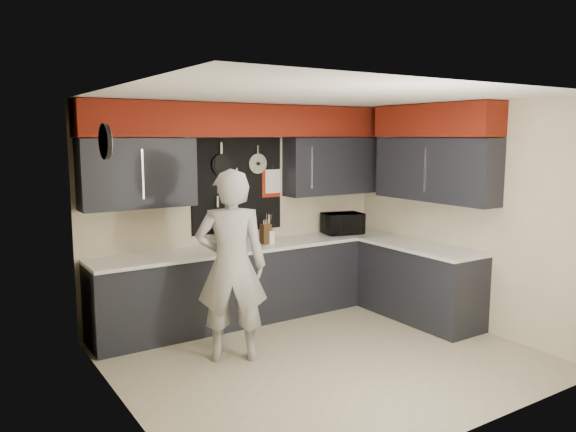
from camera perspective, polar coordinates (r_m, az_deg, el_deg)
ground at (r=5.88m, az=3.66°, el=-14.12°), size 4.00×4.00×0.00m
back_wall_assembly at (r=6.79m, az=-4.23°, el=6.34°), size 4.00×0.36×2.60m
right_wall_assembly at (r=6.89m, az=15.01°, el=5.55°), size 0.36×3.50×2.60m
left_wall_assembly at (r=4.63m, az=-16.56°, el=-3.30°), size 0.05×3.50×2.60m
base_cabinets at (r=6.87m, az=1.35°, el=-6.73°), size 3.95×2.20×0.92m
microwave at (r=7.53m, az=5.57°, el=-0.76°), size 0.56×0.44×0.28m
knife_block at (r=6.81m, az=-2.30°, el=-1.84°), size 0.11×0.11×0.24m
utensil_crock at (r=6.85m, az=-1.82°, el=-2.12°), size 0.13×0.13×0.16m
coffee_maker at (r=6.58m, az=-5.76°, el=-1.70°), size 0.21×0.25×0.35m
person at (r=5.56m, az=-5.77°, el=-5.08°), size 0.83×0.73×1.91m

